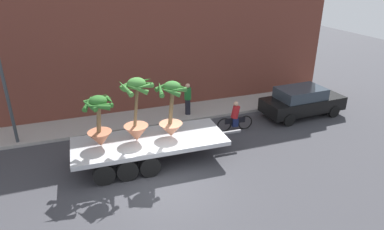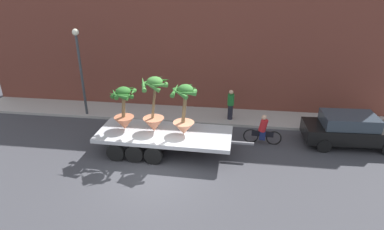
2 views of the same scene
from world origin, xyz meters
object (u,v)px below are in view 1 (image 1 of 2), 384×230
potted_palm_front (99,123)px  street_lamp (2,76)px  flatbed_trailer (144,145)px  cyclist (235,118)px  potted_palm_rear (136,113)px  parked_car (302,101)px  pedestrian_near_gate (188,98)px  potted_palm_middle (171,112)px

potted_palm_front → street_lamp: bearing=137.1°
flatbed_trailer → cyclist: size_ratio=3.88×
potted_palm_rear → parked_car: potted_palm_rear is taller
potted_palm_rear → cyclist: potted_palm_rear is taller
parked_car → pedestrian_near_gate: 6.07m
parked_car → cyclist: bearing=-174.3°
potted_palm_middle → pedestrian_near_gate: (1.98, 3.70, -1.01)m
flatbed_trailer → pedestrian_near_gate: bearing=49.5°
potted_palm_rear → flatbed_trailer: bearing=-24.8°
flatbed_trailer → potted_palm_middle: size_ratio=3.05×
potted_palm_middle → pedestrian_near_gate: size_ratio=1.37×
potted_palm_rear → street_lamp: street_lamp is taller
potted_palm_rear → potted_palm_front: (-1.42, 0.03, -0.21)m
cyclist → parked_car: 4.15m
flatbed_trailer → street_lamp: street_lamp is taller
flatbed_trailer → street_lamp: size_ratio=1.48×
potted_palm_middle → parked_car: (7.73, 1.80, -1.23)m
flatbed_trailer → potted_palm_front: (-1.61, 0.12, 1.20)m
pedestrian_near_gate → cyclist: bearing=-54.9°
cyclist → street_lamp: size_ratio=0.38×
potted_palm_rear → pedestrian_near_gate: size_ratio=1.52×
potted_palm_rear → pedestrian_near_gate: potted_palm_rear is taller
potted_palm_middle → pedestrian_near_gate: 4.32m
potted_palm_rear → pedestrian_near_gate: (3.35, 3.61, -1.14)m
flatbed_trailer → street_lamp: (-5.06, 3.33, 2.46)m
potted_palm_middle → flatbed_trailer: bearing=179.9°
cyclist → parked_car: parked_car is taller
potted_palm_middle → parked_car: potted_palm_middle is taller
pedestrian_near_gate → street_lamp: size_ratio=0.35×
potted_palm_rear → potted_palm_front: potted_palm_rear is taller
parked_car → pedestrian_near_gate: (-5.76, 1.90, 0.22)m
potted_palm_front → cyclist: bearing=11.2°
cyclist → street_lamp: (-9.85, 1.94, 2.56)m
cyclist → pedestrian_near_gate: (-1.63, 2.32, 0.37)m
potted_palm_rear → potted_palm_front: bearing=178.8°
flatbed_trailer → pedestrian_near_gate: (3.16, 3.70, 0.27)m
potted_palm_rear → cyclist: (4.97, 1.30, -1.52)m
potted_palm_middle → pedestrian_near_gate: bearing=61.9°
potted_palm_rear → potted_palm_middle: potted_palm_rear is taller
potted_palm_middle → cyclist: size_ratio=1.27×
potted_palm_rear → parked_car: (9.10, 1.71, -1.36)m
potted_palm_middle → parked_car: bearing=13.1°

